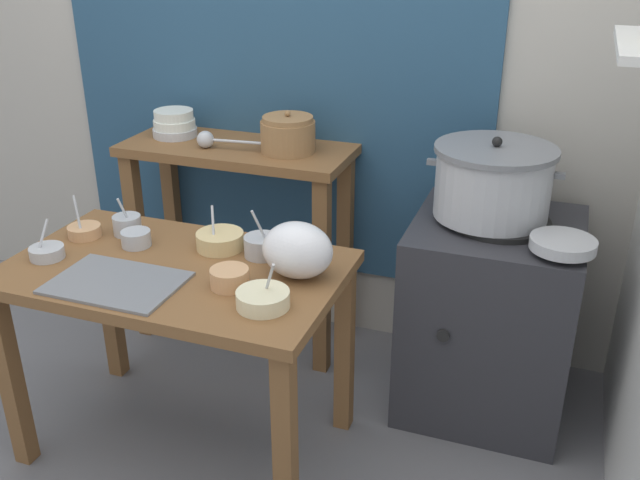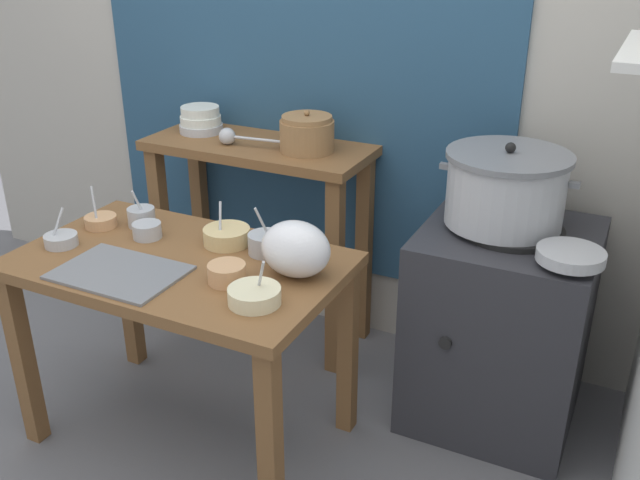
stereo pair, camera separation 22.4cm
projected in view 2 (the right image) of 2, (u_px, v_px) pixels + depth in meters
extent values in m
plane|color=slate|center=(201.00, 451.00, 2.55)|extent=(9.00, 9.00, 0.00)
cube|color=#B2ADA3|center=(355.00, 41.00, 2.86)|extent=(4.40, 0.10, 2.60)
cube|color=navy|center=(294.00, 26.00, 2.89)|extent=(1.90, 0.02, 2.10)
cube|color=brown|center=(179.00, 264.00, 2.36)|extent=(1.10, 0.66, 0.04)
cube|color=brown|center=(23.00, 360.00, 2.48)|extent=(0.06, 0.06, 0.68)
cube|color=brown|center=(270.00, 445.00, 2.08)|extent=(0.06, 0.06, 0.68)
cube|color=brown|center=(129.00, 291.00, 2.93)|extent=(0.06, 0.06, 0.68)
cube|color=brown|center=(348.00, 350.00, 2.53)|extent=(0.06, 0.06, 0.68)
cube|color=brown|center=(258.00, 148.00, 2.94)|extent=(0.96, 0.40, 0.04)
cube|color=brown|center=(163.00, 240.00, 3.18)|extent=(0.06, 0.06, 0.86)
cube|color=brown|center=(335.00, 279.00, 2.84)|extent=(0.06, 0.06, 0.86)
cube|color=brown|center=(201.00, 217.00, 3.43)|extent=(0.06, 0.06, 0.86)
cube|color=brown|center=(364.00, 251.00, 3.08)|extent=(0.06, 0.06, 0.86)
cube|color=#2D2D33|center=(500.00, 326.00, 2.61)|extent=(0.60, 0.60, 0.76)
cylinder|color=black|center=(512.00, 230.00, 2.44)|extent=(0.36, 0.36, 0.02)
cylinder|color=black|center=(445.00, 343.00, 2.38)|extent=(0.04, 0.02, 0.04)
cylinder|color=#B7BABF|center=(505.00, 191.00, 2.42)|extent=(0.40, 0.40, 0.24)
cylinder|color=slate|center=(510.00, 156.00, 2.37)|extent=(0.43, 0.43, 0.02)
sphere|color=black|center=(511.00, 148.00, 2.36)|extent=(0.04, 0.04, 0.04)
cube|color=slate|center=(445.00, 166.00, 2.49)|extent=(0.04, 0.02, 0.02)
cube|color=slate|center=(574.00, 185.00, 2.31)|extent=(0.04, 0.02, 0.02)
cylinder|color=olive|center=(307.00, 136.00, 2.82)|extent=(0.22, 0.22, 0.12)
cylinder|color=olive|center=(307.00, 118.00, 2.79)|extent=(0.20, 0.20, 0.02)
sphere|color=olive|center=(307.00, 113.00, 2.78)|extent=(0.02, 0.02, 0.02)
cylinder|color=#B7BABF|center=(201.00, 128.00, 3.08)|extent=(0.19, 0.19, 0.04)
cylinder|color=silver|center=(201.00, 120.00, 3.07)|extent=(0.18, 0.18, 0.04)
cylinder|color=silver|center=(200.00, 111.00, 3.05)|extent=(0.17, 0.17, 0.04)
sphere|color=#B7BABF|center=(227.00, 136.00, 2.91)|extent=(0.07, 0.07, 0.07)
cylinder|color=#B7BABF|center=(259.00, 140.00, 2.86)|extent=(0.22, 0.04, 0.01)
cube|color=slate|center=(120.00, 272.00, 2.25)|extent=(0.40, 0.28, 0.01)
ellipsoid|color=white|center=(296.00, 249.00, 2.21)|extent=(0.23, 0.18, 0.18)
cylinder|color=#B7BABF|center=(571.00, 256.00, 2.19)|extent=(0.21, 0.21, 0.04)
cylinder|color=tan|center=(101.00, 221.00, 2.59)|extent=(0.12, 0.12, 0.04)
cylinder|color=#337238|center=(100.00, 218.00, 2.58)|extent=(0.10, 0.10, 0.01)
cylinder|color=#B7BABF|center=(95.00, 207.00, 2.56)|extent=(0.05, 0.05, 0.15)
cylinder|color=tan|center=(227.00, 273.00, 2.19)|extent=(0.12, 0.12, 0.06)
cylinder|color=#337238|center=(226.00, 266.00, 2.18)|extent=(0.10, 0.10, 0.01)
cylinder|color=#B7BABF|center=(147.00, 230.00, 2.49)|extent=(0.10, 0.10, 0.05)
cylinder|color=#337238|center=(146.00, 225.00, 2.49)|extent=(0.09, 0.09, 0.01)
cylinder|color=#E5C684|center=(227.00, 236.00, 2.45)|extent=(0.16, 0.16, 0.06)
cylinder|color=#BFB28C|center=(226.00, 230.00, 2.44)|extent=(0.14, 0.14, 0.01)
cylinder|color=#B7BABF|center=(220.00, 224.00, 2.43)|extent=(0.05, 0.09, 0.14)
cylinder|color=#B7BABF|center=(266.00, 244.00, 2.38)|extent=(0.12, 0.12, 0.07)
cylinder|color=maroon|center=(265.00, 236.00, 2.36)|extent=(0.10, 0.10, 0.01)
cylinder|color=#B7BABF|center=(266.00, 231.00, 2.34)|extent=(0.06, 0.06, 0.17)
cylinder|color=#B7BABF|center=(141.00, 217.00, 2.59)|extent=(0.10, 0.10, 0.07)
cylinder|color=brown|center=(141.00, 210.00, 2.58)|extent=(0.09, 0.09, 0.01)
cylinder|color=#B7BABF|center=(140.00, 208.00, 2.56)|extent=(0.05, 0.04, 0.14)
cylinder|color=beige|center=(254.00, 296.00, 2.07)|extent=(0.16, 0.16, 0.05)
cylinder|color=#337238|center=(254.00, 290.00, 2.06)|extent=(0.13, 0.13, 0.01)
cylinder|color=#B7BABF|center=(260.00, 279.00, 2.05)|extent=(0.07, 0.06, 0.15)
cylinder|color=#B7BABF|center=(61.00, 240.00, 2.44)|extent=(0.11, 0.11, 0.04)
cylinder|color=beige|center=(60.00, 236.00, 2.43)|extent=(0.10, 0.10, 0.01)
cylinder|color=#B7BABF|center=(56.00, 227.00, 2.43)|extent=(0.02, 0.08, 0.13)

